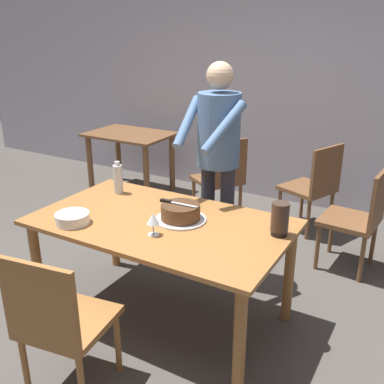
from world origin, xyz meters
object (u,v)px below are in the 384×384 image
(plate_stack, at_px, (72,218))
(water_bottle, at_px, (118,179))
(background_chair_0, at_px, (314,185))
(background_chair_1, at_px, (221,176))
(chair_near_side, at_px, (59,320))
(background_chair_3, at_px, (359,216))
(person_cutting_cake, at_px, (218,150))
(cake_knife, at_px, (171,202))
(wine_glass_near, at_px, (153,219))
(main_dining_table, at_px, (161,234))
(background_table, at_px, (130,146))
(cake_on_platter, at_px, (181,213))
(hurricane_lamp, at_px, (280,219))

(plate_stack, relative_size, water_bottle, 0.88)
(background_chair_0, xyz_separation_m, background_chair_1, (-0.91, -0.22, 0.00))
(chair_near_side, height_order, background_chair_3, same)
(person_cutting_cake, height_order, background_chair_3, person_cutting_cake)
(cake_knife, distance_m, background_chair_0, 1.96)
(cake_knife, relative_size, person_cutting_cake, 0.16)
(cake_knife, height_order, wine_glass_near, wine_glass_near)
(main_dining_table, relative_size, background_chair_3, 1.87)
(main_dining_table, height_order, background_chair_3, background_chair_3)
(cake_knife, distance_m, water_bottle, 0.64)
(wine_glass_near, height_order, person_cutting_cake, person_cutting_cake)
(water_bottle, height_order, person_cutting_cake, person_cutting_cake)
(main_dining_table, relative_size, wine_glass_near, 11.68)
(person_cutting_cake, bearing_deg, wine_glass_near, -88.74)
(plate_stack, distance_m, background_chair_1, 2.06)
(background_table, xyz_separation_m, background_chair_0, (2.27, -0.03, -0.09))
(main_dining_table, height_order, background_chair_0, background_chair_0)
(cake_on_platter, bearing_deg, background_chair_1, 107.40)
(chair_near_side, bearing_deg, hurricane_lamp, 51.85)
(chair_near_side, distance_m, background_chair_1, 2.60)
(wine_glass_near, bearing_deg, background_chair_3, 58.54)
(main_dining_table, distance_m, hurricane_lamp, 0.79)
(plate_stack, distance_m, person_cutting_cake, 1.19)
(cake_knife, relative_size, background_table, 0.27)
(cake_knife, xyz_separation_m, plate_stack, (-0.51, -0.39, -0.08))
(hurricane_lamp, relative_size, background_chair_3, 0.23)
(hurricane_lamp, bearing_deg, background_chair_3, 76.15)
(cake_knife, bearing_deg, background_chair_3, 52.48)
(background_chair_1, bearing_deg, chair_near_side, -82.73)
(wine_glass_near, distance_m, background_table, 2.86)
(background_chair_1, bearing_deg, background_chair_0, 13.73)
(cake_on_platter, height_order, background_chair_1, background_chair_1)
(background_chair_1, bearing_deg, main_dining_table, -76.69)
(plate_stack, bearing_deg, wine_glass_near, 12.50)
(background_table, bearing_deg, wine_glass_near, -49.61)
(plate_stack, bearing_deg, background_table, 119.48)
(person_cutting_cake, bearing_deg, background_chair_1, 114.58)
(cake_on_platter, height_order, wine_glass_near, wine_glass_near)
(plate_stack, distance_m, wine_glass_near, 0.57)
(background_chair_0, relative_size, background_chair_3, 1.00)
(water_bottle, bearing_deg, background_chair_3, 34.35)
(main_dining_table, xyz_separation_m, hurricane_lamp, (0.75, 0.18, 0.21))
(person_cutting_cake, xyz_separation_m, background_chair_1, (-0.46, 1.01, -0.58))
(cake_on_platter, distance_m, person_cutting_cake, 0.69)
(water_bottle, bearing_deg, hurricane_lamp, -3.75)
(chair_near_side, bearing_deg, background_chair_3, 63.46)
(cake_knife, bearing_deg, person_cutting_cake, 88.19)
(background_chair_0, bearing_deg, water_bottle, -122.72)
(person_cutting_cake, xyz_separation_m, background_table, (-1.82, 1.27, -0.50))
(background_table, xyz_separation_m, background_chair_1, (1.36, -0.25, -0.09))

